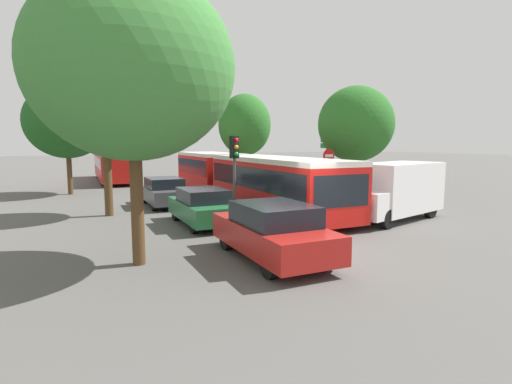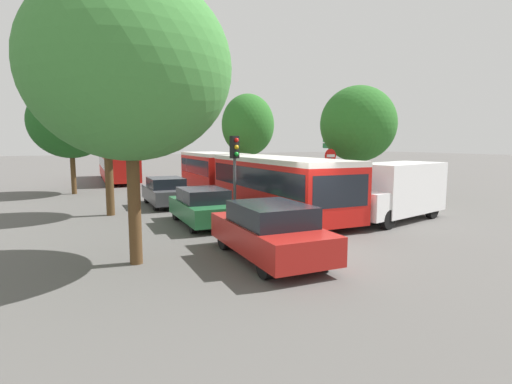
{
  "view_description": "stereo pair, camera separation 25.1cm",
  "coord_description": "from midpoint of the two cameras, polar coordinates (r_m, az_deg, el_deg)",
  "views": [
    {
      "loc": [
        -7.26,
        -9.69,
        3.13
      ],
      "look_at": [
        0.2,
        3.98,
        1.2
      ],
      "focal_mm": 28.0,
      "sensor_mm": 36.0,
      "label": 1
    },
    {
      "loc": [
        -7.04,
        -9.81,
        3.13
      ],
      "look_at": [
        0.2,
        3.98,
        1.2
      ],
      "focal_mm": 28.0,
      "sensor_mm": 36.0,
      "label": 2
    }
  ],
  "objects": [
    {
      "name": "ground_plane",
      "position": [
        12.49,
        7.46,
        -7.51
      ],
      "size": [
        200.0,
        200.0,
        0.0
      ],
      "primitive_type": "plane",
      "color": "#565451"
    },
    {
      "name": "articulated_bus",
      "position": [
        20.75,
        -2.24,
        2.39
      ],
      "size": [
        3.55,
        16.96,
        2.5
      ],
      "rotation": [
        0.0,
        0.0,
        -1.63
      ],
      "color": "red",
      "rests_on": "ground"
    },
    {
      "name": "city_bus_rear",
      "position": [
        34.78,
        -19.9,
        3.75
      ],
      "size": [
        3.29,
        11.19,
        2.38
      ],
      "rotation": [
        0.0,
        0.0,
        1.49
      ],
      "color": "red",
      "rests_on": "ground"
    },
    {
      "name": "queued_car_red",
      "position": [
        10.78,
        1.73,
        -5.58
      ],
      "size": [
        2.12,
        4.49,
        1.52
      ],
      "rotation": [
        0.0,
        0.0,
        1.51
      ],
      "color": "#B21E19",
      "rests_on": "ground"
    },
    {
      "name": "queued_car_green",
      "position": [
        15.38,
        -8.11,
        -2.06
      ],
      "size": [
        1.95,
        4.13,
        1.4
      ],
      "rotation": [
        0.0,
        0.0,
        1.51
      ],
      "color": "#236638",
      "rests_on": "ground"
    },
    {
      "name": "queued_car_graphite",
      "position": [
        20.32,
        -13.35,
        0.05
      ],
      "size": [
        1.97,
        4.16,
        1.41
      ],
      "rotation": [
        0.0,
        0.0,
        1.51
      ],
      "color": "#47474C",
      "rests_on": "ground"
    },
    {
      "name": "white_van",
      "position": [
        17.18,
        18.79,
        0.37
      ],
      "size": [
        5.29,
        2.94,
        2.31
      ],
      "rotation": [
        0.0,
        0.0,
        3.35
      ],
      "color": "white",
      "rests_on": "ground"
    },
    {
      "name": "traffic_light",
      "position": [
        16.24,
        -3.52,
        4.82
      ],
      "size": [
        0.35,
        0.38,
        3.4
      ],
      "rotation": [
        0.0,
        0.0,
        -1.43
      ],
      "color": "#56595E",
      "rests_on": "ground"
    },
    {
      "name": "no_entry_sign",
      "position": [
        20.72,
        9.96,
        3.49
      ],
      "size": [
        0.7,
        0.08,
        2.82
      ],
      "rotation": [
        0.0,
        0.0,
        -1.57
      ],
      "color": "#56595E",
      "rests_on": "ground"
    },
    {
      "name": "direction_sign_post",
      "position": [
        22.67,
        9.78,
        5.5
      ],
      "size": [
        0.27,
        1.39,
        3.6
      ],
      "rotation": [
        0.0,
        0.0,
        2.99
      ],
      "color": "#56595E",
      "rests_on": "ground"
    },
    {
      "name": "tree_left_near",
      "position": [
        10.6,
        -18.08,
        16.0
      ],
      "size": [
        5.04,
        5.04,
        7.24
      ],
      "color": "#51381E",
      "rests_on": "ground"
    },
    {
      "name": "tree_left_mid",
      "position": [
        18.26,
        -21.1,
        11.85
      ],
      "size": [
        3.82,
        3.82,
        7.12
      ],
      "color": "#51381E",
      "rests_on": "ground"
    },
    {
      "name": "tree_left_far",
      "position": [
        26.73,
        -25.83,
        8.85
      ],
      "size": [
        4.8,
        4.8,
        6.61
      ],
      "color": "#51381E",
      "rests_on": "ground"
    },
    {
      "name": "tree_right_near",
      "position": [
        22.48,
        13.75,
        9.4
      ],
      "size": [
        4.06,
        4.06,
        6.16
      ],
      "color": "#51381E",
      "rests_on": "ground"
    },
    {
      "name": "tree_right_mid",
      "position": [
        31.38,
        -1.74,
        9.33
      ],
      "size": [
        4.08,
        4.08,
        6.89
      ],
      "color": "#51381E",
      "rests_on": "ground"
    }
  ]
}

